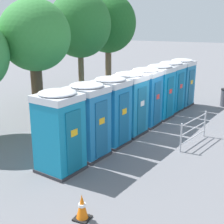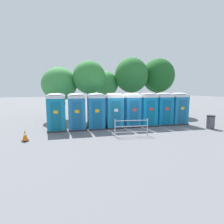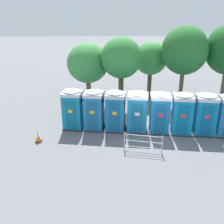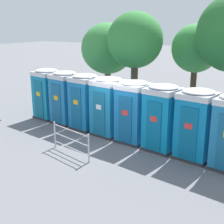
% 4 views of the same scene
% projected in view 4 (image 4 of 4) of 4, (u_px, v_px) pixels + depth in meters
% --- Properties ---
extents(ground_plane, '(120.00, 120.00, 0.00)m').
position_uv_depth(ground_plane, '(121.00, 137.00, 13.36)').
color(ground_plane, slate).
extents(portapotty_0, '(1.38, 1.37, 2.54)m').
position_uv_depth(portapotty_0, '(48.00, 93.00, 15.85)').
color(portapotty_0, '#2D2D33').
rests_on(portapotty_0, ground).
extents(portapotty_1, '(1.36, 1.38, 2.54)m').
position_uv_depth(portapotty_1, '(65.00, 97.00, 15.02)').
color(portapotty_1, '#2D2D33').
rests_on(portapotty_1, ground).
extents(portapotty_2, '(1.36, 1.37, 2.54)m').
position_uv_depth(portapotty_2, '(85.00, 101.00, 14.19)').
color(portapotty_2, '#2D2D33').
rests_on(portapotty_2, ground).
extents(portapotty_3, '(1.40, 1.37, 2.54)m').
position_uv_depth(portapotty_3, '(108.00, 106.00, 13.38)').
color(portapotty_3, '#2D2D33').
rests_on(portapotty_3, ground).
extents(portapotty_4, '(1.31, 1.33, 2.54)m').
position_uv_depth(portapotty_4, '(133.00, 111.00, 12.56)').
color(portapotty_4, '#2D2D33').
rests_on(portapotty_4, ground).
extents(portapotty_5, '(1.38, 1.39, 2.54)m').
position_uv_depth(portapotty_5, '(162.00, 117.00, 11.73)').
color(portapotty_5, '#2D2D33').
rests_on(portapotty_5, ground).
extents(portapotty_6, '(1.40, 1.38, 2.54)m').
position_uv_depth(portapotty_6, '(196.00, 124.00, 10.94)').
color(portapotty_6, '#2D2D33').
rests_on(portapotty_6, ground).
extents(street_tree_0, '(2.92, 2.92, 5.34)m').
position_uv_depth(street_tree_0, '(135.00, 41.00, 16.28)').
color(street_tree_0, '#4C3826').
rests_on(street_tree_0, ground).
extents(street_tree_1, '(3.16, 3.16, 4.79)m').
position_uv_depth(street_tree_1, '(108.00, 49.00, 18.70)').
color(street_tree_1, brown).
rests_on(street_tree_1, ground).
extents(street_tree_3, '(2.63, 2.63, 4.72)m').
position_uv_depth(street_tree_3, '(196.00, 49.00, 17.09)').
color(street_tree_3, '#4C3826').
rests_on(street_tree_3, ground).
extents(event_barrier, '(2.00, 0.54, 1.05)m').
position_uv_depth(event_barrier, '(71.00, 140.00, 11.42)').
color(event_barrier, '#B7B7BC').
rests_on(event_barrier, ground).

